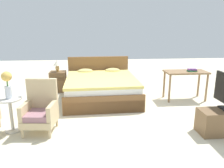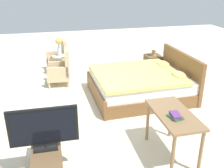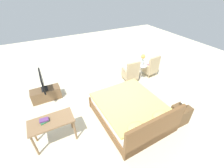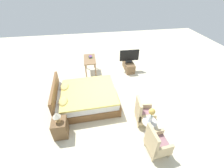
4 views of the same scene
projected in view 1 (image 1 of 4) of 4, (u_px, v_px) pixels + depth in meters
name	position (u px, v px, depth m)	size (l,w,h in m)	color
ground_plane	(109.00, 114.00, 4.68)	(16.00, 16.00, 0.00)	beige
bed	(101.00, 87.00, 5.65)	(1.84, 2.17, 0.96)	brown
armchair_by_window_right	(40.00, 111.00, 3.85)	(0.59, 0.59, 0.92)	#CCB284
side_table	(11.00, 111.00, 3.83)	(0.40, 0.40, 0.61)	beige
flower_vase	(7.00, 82.00, 3.69)	(0.17, 0.17, 0.48)	silver
nightstand	(58.00, 81.00, 6.27)	(0.44, 0.41, 0.58)	brown
table_lamp	(57.00, 64.00, 6.14)	(0.22, 0.22, 0.33)	tan
vanity_desk	(186.00, 75.00, 5.48)	(1.04, 0.52, 0.74)	#8E6B47
book_stack	(192.00, 70.00, 5.41)	(0.23, 0.20, 0.07)	#337A47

